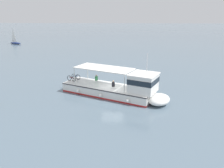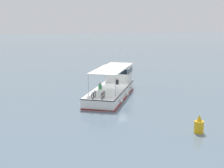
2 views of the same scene
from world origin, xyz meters
TOP-DOWN VIEW (x-y plane):
  - ground_plane at (0.00, 0.00)m, footprint 400.00×400.00m
  - ferry_main at (0.03, -0.84)m, footprint 8.21×12.81m
  - sailboat_off_stern at (44.63, 32.78)m, footprint 3.56×4.87m

SIDE VIEW (x-z plane):
  - ground_plane at x=0.00m, z-range 0.00..0.00m
  - sailboat_off_stern at x=44.63m, z-range -2.16..3.24m
  - ferry_main at x=0.03m, z-range -1.65..3.67m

